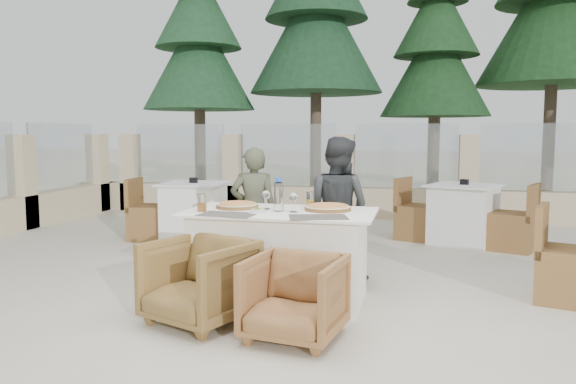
% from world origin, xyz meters
% --- Properties ---
extents(ground, '(80.00, 80.00, 0.00)m').
position_xyz_m(ground, '(0.00, 0.00, 0.00)').
color(ground, beige).
rests_on(ground, ground).
extents(sand_patch, '(30.00, 16.00, 0.01)m').
position_xyz_m(sand_patch, '(0.00, 14.00, 0.01)').
color(sand_patch, beige).
rests_on(sand_patch, ground).
extents(perimeter_wall_far, '(10.00, 0.34, 1.60)m').
position_xyz_m(perimeter_wall_far, '(0.00, 4.80, 0.80)').
color(perimeter_wall_far, beige).
rests_on(perimeter_wall_far, ground).
extents(pine_far_left, '(2.42, 2.42, 5.50)m').
position_xyz_m(pine_far_left, '(-3.50, 7.00, 2.75)').
color(pine_far_left, '#214E2B').
rests_on(pine_far_left, ground).
extents(pine_mid_left, '(2.86, 2.86, 6.50)m').
position_xyz_m(pine_mid_left, '(-1.00, 7.50, 3.25)').
color(pine_mid_left, '#1D4527').
rests_on(pine_mid_left, ground).
extents(pine_centre, '(2.20, 2.20, 5.00)m').
position_xyz_m(pine_centre, '(1.50, 7.20, 2.50)').
color(pine_centre, '#1C411E').
rests_on(pine_centre, ground).
extents(pine_mid_right, '(2.99, 2.99, 6.80)m').
position_xyz_m(pine_mid_right, '(3.80, 7.80, 3.40)').
color(pine_mid_right, '#1B421D').
rests_on(pine_mid_right, ground).
extents(dining_table, '(1.60, 0.90, 0.77)m').
position_xyz_m(dining_table, '(0.08, -0.10, 0.39)').
color(dining_table, white).
rests_on(dining_table, ground).
extents(placemat_near_left, '(0.47, 0.32, 0.00)m').
position_xyz_m(placemat_near_left, '(-0.28, -0.40, 0.77)').
color(placemat_near_left, '#58554C').
rests_on(placemat_near_left, dining_table).
extents(placemat_near_right, '(0.51, 0.41, 0.00)m').
position_xyz_m(placemat_near_right, '(0.46, -0.38, 0.77)').
color(placemat_near_right, '#534E47').
rests_on(placemat_near_right, dining_table).
extents(pizza_left, '(0.39, 0.39, 0.05)m').
position_xyz_m(pizza_left, '(-0.33, -0.01, 0.79)').
color(pizza_left, '#CD4B1C').
rests_on(pizza_left, dining_table).
extents(pizza_right, '(0.45, 0.45, 0.05)m').
position_xyz_m(pizza_right, '(0.47, 0.02, 0.80)').
color(pizza_right, '#D94F1D').
rests_on(pizza_right, dining_table).
extents(water_bottle, '(0.08, 0.08, 0.28)m').
position_xyz_m(water_bottle, '(0.07, -0.11, 0.91)').
color(water_bottle, silver).
rests_on(water_bottle, dining_table).
extents(wine_glass_centre, '(0.10, 0.10, 0.18)m').
position_xyz_m(wine_glass_centre, '(-0.06, -0.03, 0.86)').
color(wine_glass_centre, white).
rests_on(wine_glass_centre, dining_table).
extents(wine_glass_near, '(0.08, 0.08, 0.18)m').
position_xyz_m(wine_glass_near, '(0.20, -0.15, 0.86)').
color(wine_glass_near, silver).
rests_on(wine_glass_near, dining_table).
extents(beer_glass_left, '(0.10, 0.10, 0.15)m').
position_xyz_m(beer_glass_left, '(-0.55, -0.29, 0.85)').
color(beer_glass_left, orange).
rests_on(beer_glass_left, dining_table).
extents(beer_glass_right, '(0.08, 0.08, 0.14)m').
position_xyz_m(beer_glass_right, '(0.28, 0.18, 0.84)').
color(beer_glass_right, gold).
rests_on(beer_glass_right, dining_table).
extents(olive_dish, '(0.13, 0.13, 0.04)m').
position_xyz_m(olive_dish, '(-0.07, -0.28, 0.79)').
color(olive_dish, silver).
rests_on(olive_dish, dining_table).
extents(armchair_far_left, '(0.63, 0.65, 0.55)m').
position_xyz_m(armchair_far_left, '(-0.47, 0.58, 0.28)').
color(armchair_far_left, olive).
rests_on(armchair_far_left, ground).
extents(armchair_far_right, '(0.76, 0.77, 0.58)m').
position_xyz_m(armchair_far_right, '(0.32, 0.62, 0.29)').
color(armchair_far_right, brown).
rests_on(armchair_far_right, ground).
extents(armchair_near_left, '(0.90, 0.91, 0.64)m').
position_xyz_m(armchair_near_left, '(-0.37, -0.81, 0.32)').
color(armchair_near_left, brown).
rests_on(armchair_near_left, ground).
extents(armchair_near_right, '(0.72, 0.74, 0.59)m').
position_xyz_m(armchair_near_right, '(0.40, -0.97, 0.29)').
color(armchair_near_right, '#966436').
rests_on(armchair_near_right, ground).
extents(diner_left, '(0.54, 0.43, 1.28)m').
position_xyz_m(diner_left, '(-0.40, 0.72, 0.64)').
color(diner_left, '#4B4F39').
rests_on(diner_left, ground).
extents(diner_right, '(0.82, 0.74, 1.39)m').
position_xyz_m(diner_right, '(0.45, 0.70, 0.70)').
color(diner_right, '#343739').
rests_on(diner_right, ground).
extents(bg_table_a, '(1.70, 0.96, 0.77)m').
position_xyz_m(bg_table_a, '(-1.67, 2.21, 0.39)').
color(bg_table_a, white).
rests_on(bg_table_a, ground).
extents(bg_table_b, '(1.83, 1.37, 0.77)m').
position_xyz_m(bg_table_b, '(1.78, 2.75, 0.39)').
color(bg_table_b, white).
rests_on(bg_table_b, ground).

